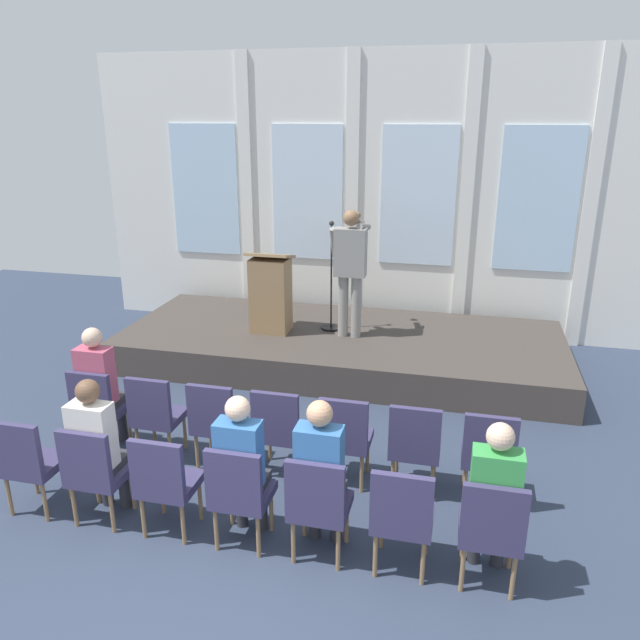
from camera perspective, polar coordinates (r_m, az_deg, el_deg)
The scene contains 24 objects.
rear_partition at distance 9.70m, azimuth 4.21°, elevation 11.39°, with size 8.65×0.14×4.29m.
stage_platform at distance 8.73m, azimuth 1.96°, elevation -2.52°, with size 6.13×2.47×0.45m, color #3F3833.
speaker at distance 8.24m, azimuth 2.84°, elevation 5.21°, with size 0.51×0.69×1.74m.
mic_stand at distance 8.68m, azimuth 1.04°, elevation 1.28°, with size 0.28×0.28×1.56m.
lectern at distance 8.56m, azimuth -4.63°, elevation 2.49°, with size 0.60×0.48×1.16m.
chair_r0_c0 at distance 6.76m, azimuth -20.02°, elevation -7.48°, with size 0.46×0.44×0.94m.
audience_r0_c0 at distance 6.73m, azimuth -19.86°, elevation -5.51°, with size 0.36×0.39×1.36m.
chair_r0_c1 at distance 6.44m, azimuth -15.11°, elevation -8.29°, with size 0.46×0.44×0.94m.
chair_r0_c2 at distance 6.17m, azimuth -9.72°, elevation -9.11°, with size 0.46×0.44×0.94m.
chair_r0_c3 at distance 5.97m, azimuth -3.87°, elevation -9.90°, with size 0.46×0.44×0.94m.
chair_r0_c4 at distance 5.83m, azimuth 2.36°, elevation -10.63°, with size 0.46×0.44×0.94m.
chair_r0_c5 at distance 5.76m, azimuth 8.84°, elevation -11.26°, with size 0.46×0.44×0.94m.
chair_r0_c6 at distance 5.76m, azimuth 15.43°, elevation -11.75°, with size 0.46×0.44×0.94m.
chair_r1_c0 at distance 6.01m, azimuth -25.58°, elevation -11.66°, with size 0.46×0.44×0.94m.
chair_r1_c1 at distance 5.65m, azimuth -20.29°, elevation -12.92°, with size 0.46×0.44×0.94m.
audience_r1_c1 at distance 5.61m, azimuth -20.08°, elevation -10.71°, with size 0.36×0.39×1.34m.
chair_r1_c2 at distance 5.35m, azimuth -14.27°, elevation -14.21°, with size 0.46×0.44×0.94m.
chair_r1_c3 at distance 5.11m, azimuth -7.54°, elevation -15.46°, with size 0.46×0.44×0.94m.
audience_r1_c3 at distance 5.06m, azimuth -7.31°, elevation -13.04°, with size 0.36×0.39×1.34m.
chair_r1_c4 at distance 4.94m, azimuth -0.17°, elevation -16.58°, with size 0.46×0.44×0.94m.
audience_r1_c4 at distance 4.88m, azimuth 0.06°, elevation -13.91°, with size 0.36×0.39×1.37m.
chair_r1_c5 at distance 4.86m, azimuth 7.67°, elevation -17.48°, with size 0.46×0.44×0.94m.
chair_r1_c6 at distance 4.86m, azimuth 15.70°, elevation -18.07°, with size 0.46×0.44×0.94m.
audience_r1_c6 at distance 4.81m, azimuth 15.91°, elevation -15.46°, with size 0.36×0.39×1.35m.
Camera 1 is at (1.60, -2.91, 3.40)m, focal length 34.30 mm.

